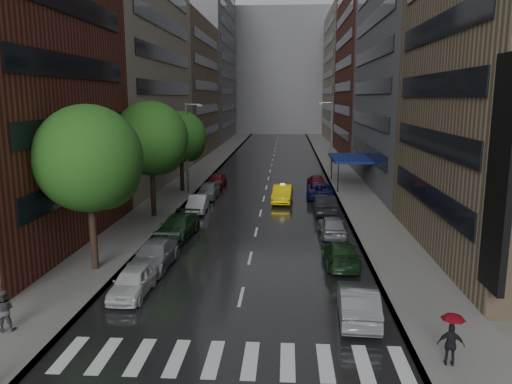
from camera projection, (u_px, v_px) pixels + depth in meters
ground at (232, 335)px, 20.74m from camera, size 220.00×220.00×0.00m
road at (271, 167)px, 69.74m from camera, size 14.00×140.00×0.01m
sidewalk_left at (207, 166)px, 70.27m from camera, size 4.00×140.00×0.15m
sidewalk_right at (336, 167)px, 69.17m from camera, size 4.00×140.00×0.15m
crosswalk at (232, 359)px, 18.76m from camera, size 13.15×2.80×0.01m
buildings_left at (176, 55)px, 76.24m from camera, size 8.00×108.00×38.00m
buildings_right at (376, 59)px, 72.54m from camera, size 8.05×109.10×36.00m
building_far at (280, 72)px, 133.35m from camera, size 40.00×14.00×32.00m
tree_near at (89, 159)px, 27.11m from camera, size 5.88×5.88×9.37m
tree_mid at (151, 139)px, 39.51m from camera, size 5.91×5.91×9.41m
tree_far at (181, 137)px, 50.62m from camera, size 5.22×5.22×8.32m
taxi at (282, 194)px, 46.45m from camera, size 2.01×5.02×1.62m
parked_cars_left at (188, 214)px, 38.65m from camera, size 2.67×34.51×1.54m
parked_cars_right at (328, 214)px, 38.72m from camera, size 2.59×37.44×1.60m
ped_black_umbrella at (3, 303)px, 20.57m from camera, size 1.03×0.98×2.09m
ped_red_umbrella at (452, 335)px, 17.91m from camera, size 0.99×0.82×2.01m
street_lamp_left at (188, 146)px, 49.68m from camera, size 1.74×0.22×9.00m
street_lamp_right at (331, 135)px, 63.44m from camera, size 1.74×0.22×9.00m
awning at (350, 158)px, 53.90m from camera, size 4.00×8.00×3.12m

